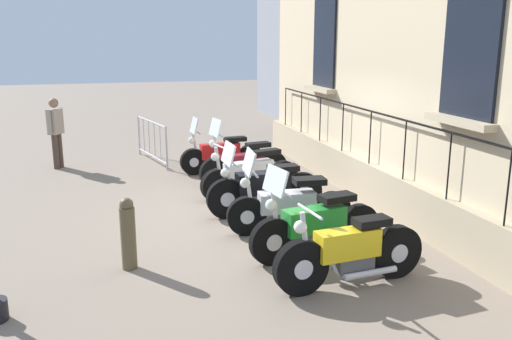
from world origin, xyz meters
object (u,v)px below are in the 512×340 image
motorcycle_red (221,155)px  motorcycle_silver (289,206)px  motorcycle_black (264,189)px  motorcycle_white (251,175)px  motorcycle_maroon (243,165)px  pedestrian_standing (56,129)px  crowd_barrier (152,140)px  motorcycle_green (316,226)px  bollard (128,233)px  motorcycle_yellow (350,253)px

motorcycle_red → motorcycle_silver: 4.18m
motorcycle_black → motorcycle_white: bearing=-93.6°
motorcycle_maroon → pedestrian_standing: bearing=-34.1°
motorcycle_maroon → crowd_barrier: bearing=-58.2°
motorcycle_black → crowd_barrier: motorcycle_black is taller
motorcycle_green → crowd_barrier: size_ratio=1.02×
bollard → motorcycle_silver: bearing=-163.6°
motorcycle_maroon → crowd_barrier: size_ratio=0.97×
motorcycle_maroon → motorcycle_green: motorcycle_maroon is taller
motorcycle_black → bollard: size_ratio=2.13×
motorcycle_red → bollard: size_ratio=1.98×
motorcycle_maroon → motorcycle_yellow: size_ratio=0.96×
motorcycle_red → motorcycle_silver: (-0.17, 4.17, 0.03)m
motorcycle_black → motorcycle_green: size_ratio=1.01×
motorcycle_black → motorcycle_green: 1.99m
motorcycle_red → motorcycle_white: 2.04m
bollard → motorcycle_green: bearing=173.8°
motorcycle_maroon → motorcycle_yellow: (-0.04, 5.08, 0.01)m
motorcycle_red → bollard: motorcycle_red is taller
motorcycle_yellow → bollard: 2.92m
motorcycle_red → pedestrian_standing: 3.98m
motorcycle_white → pedestrian_standing: bearing=-43.0°
motorcycle_red → motorcycle_white: bearing=93.9°
motorcycle_white → motorcycle_black: motorcycle_black is taller
pedestrian_standing → motorcycle_silver: bearing=124.0°
motorcycle_silver → motorcycle_maroon: bearing=-91.1°
pedestrian_standing → crowd_barrier: bearing=-178.8°
motorcycle_red → motorcycle_maroon: motorcycle_maroon is taller
motorcycle_red → motorcycle_green: 5.20m
motorcycle_green → motorcycle_yellow: (-0.04, 1.01, -0.02)m
motorcycle_maroon → motorcycle_black: 2.09m
motorcycle_red → motorcycle_black: (-0.07, 3.21, 0.06)m
motorcycle_maroon → bollard: size_ratio=2.00×
motorcycle_green → bollard: bearing=-6.2°
motorcycle_red → pedestrian_standing: size_ratio=1.18×
motorcycle_red → motorcycle_silver: motorcycle_silver is taller
motorcycle_maroon → crowd_barrier: (1.65, -2.67, 0.14)m
motorcycle_yellow → bollard: motorcycle_yellow is taller
bollard → pedestrian_standing: size_ratio=0.60×
bollard → pedestrian_standing: pedestrian_standing is taller
pedestrian_standing → motorcycle_yellow: bearing=116.9°
motorcycle_red → motorcycle_yellow: bearing=92.5°
motorcycle_red → crowd_barrier: motorcycle_red is taller
motorcycle_red → bollard: (2.35, 4.91, 0.09)m
motorcycle_green → pedestrian_standing: (3.87, -6.69, 0.49)m
motorcycle_yellow → pedestrian_standing: (3.91, -7.70, 0.51)m
motorcycle_maroon → motorcycle_green: bearing=89.9°
motorcycle_maroon → motorcycle_white: (0.09, 0.90, -0.01)m
motorcycle_silver → motorcycle_red: bearing=-87.6°
motorcycle_green → motorcycle_black: bearing=-85.5°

